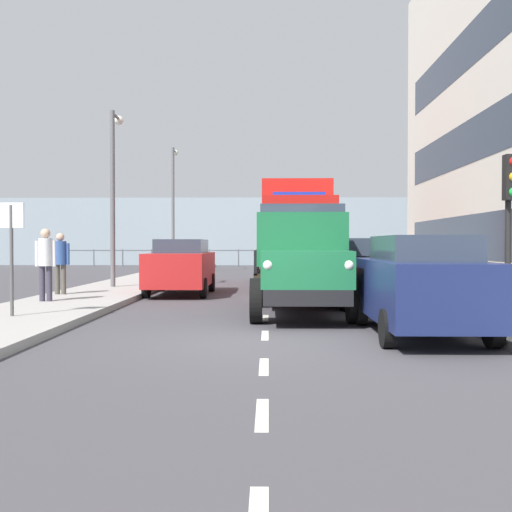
% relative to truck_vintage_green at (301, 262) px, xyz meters
% --- Properties ---
extents(ground_plane, '(80.00, 80.00, 0.00)m').
position_rel_truck_vintage_green_xyz_m(ground_plane, '(0.78, -8.59, -1.18)').
color(ground_plane, '#423F44').
extents(sidewalk_left, '(2.77, 41.36, 0.15)m').
position_rel_truck_vintage_green_xyz_m(sidewalk_left, '(-4.22, -8.59, -1.10)').
color(sidewalk_left, '#9E9993').
rests_on(sidewalk_left, ground_plane).
extents(sidewalk_right, '(2.77, 41.36, 0.15)m').
position_rel_truck_vintage_green_xyz_m(sidewalk_right, '(5.77, -8.59, -1.10)').
color(sidewalk_right, '#9E9993').
rests_on(sidewalk_right, ground_plane).
extents(road_centreline_markings, '(0.12, 36.93, 0.01)m').
position_rel_truck_vintage_green_xyz_m(road_centreline_markings, '(0.78, -7.62, -1.17)').
color(road_centreline_markings, silver).
rests_on(road_centreline_markings, ground_plane).
extents(sea_horizon, '(80.00, 0.80, 5.00)m').
position_rel_truck_vintage_green_xyz_m(sea_horizon, '(0.78, -32.27, 1.32)').
color(sea_horizon, '#84939E').
rests_on(sea_horizon, ground_plane).
extents(seawall_railing, '(28.08, 0.08, 1.20)m').
position_rel_truck_vintage_green_xyz_m(seawall_railing, '(0.78, -28.67, -0.26)').
color(seawall_railing, '#4C5156').
rests_on(seawall_railing, ground_plane).
extents(truck_vintage_green, '(2.17, 5.64, 2.43)m').
position_rel_truck_vintage_green_xyz_m(truck_vintage_green, '(0.00, 0.00, 0.00)').
color(truck_vintage_green, black).
rests_on(truck_vintage_green, ground_plane).
extents(lorry_cargo_red, '(2.58, 8.20, 3.87)m').
position_rel_truck_vintage_green_xyz_m(lorry_cargo_red, '(-0.30, -9.84, 0.90)').
color(lorry_cargo_red, red).
rests_on(lorry_cargo_red, ground_plane).
extents(car_navy_kerbside_near, '(1.78, 4.21, 1.72)m').
position_rel_truck_vintage_green_xyz_m(car_navy_kerbside_near, '(-1.88, 2.89, -0.28)').
color(car_navy_kerbside_near, navy).
rests_on(car_navy_kerbside_near, ground_plane).
extents(car_black_kerbside_1, '(1.83, 3.80, 1.72)m').
position_rel_truck_vintage_green_xyz_m(car_black_kerbside_1, '(-1.88, -2.50, -0.28)').
color(car_black_kerbside_1, black).
rests_on(car_black_kerbside_1, ground_plane).
extents(car_red_oppositeside_0, '(1.84, 4.17, 1.72)m').
position_rel_truck_vintage_green_xyz_m(car_red_oppositeside_0, '(3.44, -5.58, -0.28)').
color(car_red_oppositeside_0, '#B21E1E').
rests_on(car_red_oppositeside_0, ground_plane).
extents(pedestrian_couple_b, '(0.53, 0.34, 1.81)m').
position_rel_truck_vintage_green_xyz_m(pedestrian_couple_b, '(6.28, -1.71, 0.05)').
color(pedestrian_couple_b, '#383342').
rests_on(pedestrian_couple_b, sidewalk_right).
extents(pedestrian_with_bag, '(0.53, 0.34, 1.74)m').
position_rel_truck_vintage_green_xyz_m(pedestrian_with_bag, '(6.63, -3.82, -0.00)').
color(pedestrian_with_bag, '#4C473D').
rests_on(pedestrian_with_bag, sidewalk_right).
extents(traffic_light_near, '(0.28, 0.41, 3.20)m').
position_rel_truck_vintage_green_xyz_m(traffic_light_near, '(-4.09, 1.17, 1.29)').
color(traffic_light_near, black).
rests_on(traffic_light_near, sidewalk_left).
extents(lamp_post_promenade, '(0.32, 1.14, 5.89)m').
position_rel_truck_vintage_green_xyz_m(lamp_post_promenade, '(5.92, -7.11, 2.52)').
color(lamp_post_promenade, '#59595B').
rests_on(lamp_post_promenade, sidewalk_right).
extents(lamp_post_far, '(0.32, 1.14, 6.62)m').
position_rel_truck_vintage_green_xyz_m(lamp_post_far, '(5.86, -19.67, 2.90)').
color(lamp_post_far, '#59595B').
rests_on(lamp_post_far, sidewalk_right).
extents(street_sign, '(0.50, 0.07, 2.25)m').
position_rel_truck_vintage_green_xyz_m(street_sign, '(5.81, 1.44, 0.50)').
color(street_sign, '#4C4C4C').
rests_on(street_sign, sidewalk_right).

